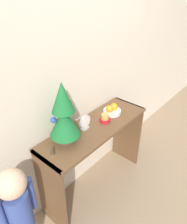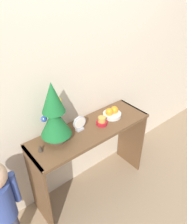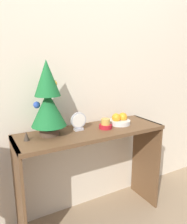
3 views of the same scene
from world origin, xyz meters
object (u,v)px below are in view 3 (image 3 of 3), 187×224
Objects in this scene: mini_tree at (48,100)px; figurine at (26,136)px; singing_bowl at (106,124)px; fruit_bowl at (120,120)px; desk_clock at (79,122)px.

mini_tree reaches higher than figurine.
figurine is at bearing 176.65° from singing_bowl.
mini_tree is 0.51m from singing_bowl.
mini_tree is at bearing 177.27° from fruit_bowl.
fruit_bowl is 0.38m from desk_clock.
fruit_bowl is 1.23× the size of desk_clock.
desk_clock is at bearing 3.47° from figurine.
mini_tree reaches higher than singing_bowl.
figurine is at bearing -169.29° from mini_tree.
mini_tree reaches higher than fruit_bowl.
singing_bowl is at bearing -166.54° from fruit_bowl.
singing_bowl is at bearing -16.15° from desk_clock.
mini_tree is at bearing 171.14° from singing_bowl.
fruit_bowl is 1.73× the size of singing_bowl.
desk_clock is 2.23× the size of figurine.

